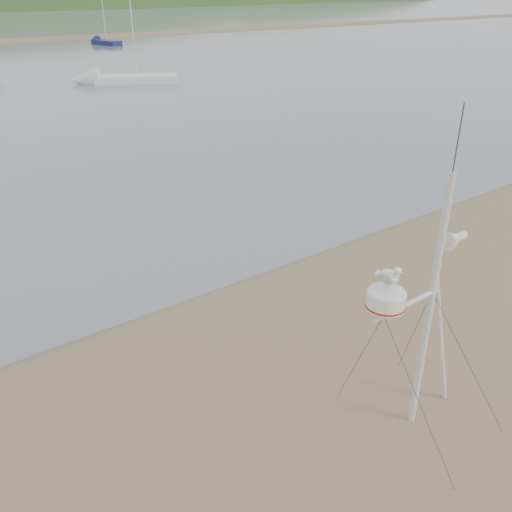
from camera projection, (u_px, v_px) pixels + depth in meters
ground at (180, 483)px, 7.23m from camera, size 560.00×560.00×0.00m
mast_rig at (422, 361)px, 7.72m from camera, size 2.11×2.26×4.77m
sailboat_white_near at (108, 79)px, 36.96m from camera, size 7.20×4.94×7.17m
sailboat_blue_far at (100, 42)px, 62.54m from camera, size 2.40×5.60×5.46m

